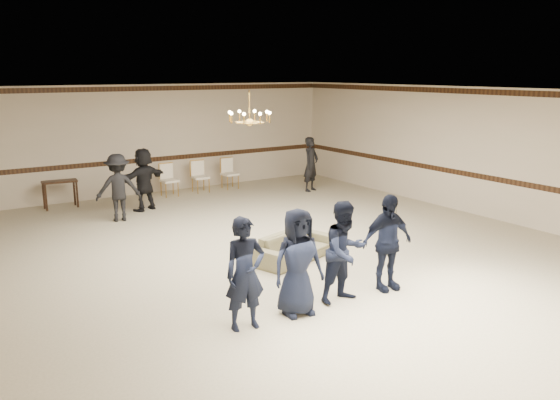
{
  "coord_description": "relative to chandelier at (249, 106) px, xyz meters",
  "views": [
    {
      "loc": [
        -5.88,
        -9.14,
        3.59
      ],
      "look_at": [
        -0.23,
        -0.5,
        1.23
      ],
      "focal_mm": 36.5,
      "sensor_mm": 36.0,
      "label": 1
    }
  ],
  "objects": [
    {
      "name": "adult_left",
      "position": [
        -1.8,
        3.28,
        -2.05
      ],
      "size": [
        1.16,
        0.8,
        1.64
      ],
      "primitive_type": "imported",
      "rotation": [
        0.0,
        0.0,
        2.95
      ],
      "color": "black",
      "rests_on": "floor"
    },
    {
      "name": "banquet_chair_left",
      "position": [
        0.3,
        5.23,
        -2.41
      ],
      "size": [
        0.48,
        0.48,
        0.94
      ],
      "primitive_type": null,
      "rotation": [
        0.0,
        0.0,
        0.07
      ],
      "color": "#F4E9CD",
      "rests_on": "floor"
    },
    {
      "name": "adult_mid",
      "position": [
        -0.9,
        3.98,
        -2.05
      ],
      "size": [
        1.6,
        0.97,
        1.64
      ],
      "primitive_type": "imported",
      "rotation": [
        0.0,
        0.0,
        3.49
      ],
      "color": "black",
      "rests_on": "floor"
    },
    {
      "name": "crown_molding",
      "position": [
        0.0,
        5.99,
        0.21
      ],
      "size": [
        12.0,
        0.02,
        0.14
      ],
      "primitive_type": "cube",
      "color": "#382110",
      "rests_on": "wall_back"
    },
    {
      "name": "boy_c",
      "position": [
        -0.38,
        -3.58,
        -2.06
      ],
      "size": [
        0.82,
        0.66,
        1.63
      ],
      "primitive_type": "imported",
      "rotation": [
        0.0,
        0.0,
        0.06
      ],
      "color": "black",
      "rests_on": "floor"
    },
    {
      "name": "boy_b",
      "position": [
        -1.28,
        -3.58,
        -2.06
      ],
      "size": [
        0.86,
        0.61,
        1.63
      ],
      "primitive_type": "imported",
      "rotation": [
        0.0,
        0.0,
        -0.13
      ],
      "color": "black",
      "rests_on": "floor"
    },
    {
      "name": "chair_rail",
      "position": [
        0.0,
        5.99,
        -1.88
      ],
      "size": [
        12.0,
        0.02,
        0.14
      ],
      "primitive_type": "cube",
      "color": "#382110",
      "rests_on": "wall_back"
    },
    {
      "name": "chandelier",
      "position": [
        0.0,
        0.0,
        0.0
      ],
      "size": [
        0.94,
        0.94,
        0.89
      ],
      "primitive_type": null,
      "color": "gold",
      "rests_on": "ceiling"
    },
    {
      "name": "banquet_chair_right",
      "position": [
        2.3,
        5.23,
        -2.41
      ],
      "size": [
        0.48,
        0.48,
        0.94
      ],
      "primitive_type": null,
      "rotation": [
        0.0,
        0.0,
        0.05
      ],
      "color": "#F4E9CD",
      "rests_on": "floor"
    },
    {
      "name": "console_table",
      "position": [
        -2.7,
        5.43,
        -2.5
      ],
      "size": [
        0.92,
        0.47,
        0.75
      ],
      "primitive_type": "cube",
      "rotation": [
        0.0,
        0.0,
        -0.1
      ],
      "color": "black",
      "rests_on": "floor"
    },
    {
      "name": "boy_d",
      "position": [
        0.52,
        -3.58,
        -2.06
      ],
      "size": [
        0.99,
        0.51,
        1.63
      ],
      "primitive_type": "imported",
      "rotation": [
        0.0,
        0.0,
        -0.12
      ],
      "color": "black",
      "rests_on": "floor"
    },
    {
      "name": "settee",
      "position": [
        0.12,
        -1.49,
        -2.61
      ],
      "size": [
        1.92,
        1.22,
        0.52
      ],
      "primitive_type": "imported",
      "rotation": [
        0.0,
        0.0,
        0.31
      ],
      "color": "#837D57",
      "rests_on": "floor"
    },
    {
      "name": "adult_right",
      "position": [
        4.2,
        3.58,
        -2.05
      ],
      "size": [
        0.7,
        0.59,
        1.64
      ],
      "primitive_type": "imported",
      "rotation": [
        0.0,
        0.0,
        0.39
      ],
      "color": "black",
      "rests_on": "floor"
    },
    {
      "name": "room",
      "position": [
        0.0,
        -1.0,
        -1.28
      ],
      "size": [
        12.01,
        14.01,
        3.21
      ],
      "color": "#BFB292",
      "rests_on": "ground"
    },
    {
      "name": "boy_a",
      "position": [
        -2.18,
        -3.58,
        -2.06
      ],
      "size": [
        0.64,
        0.46,
        1.63
      ],
      "primitive_type": "imported",
      "rotation": [
        0.0,
        0.0,
        -0.12
      ],
      "color": "black",
      "rests_on": "floor"
    },
    {
      "name": "banquet_chair_mid",
      "position": [
        1.3,
        5.23,
        -2.41
      ],
      "size": [
        0.49,
        0.49,
        0.94
      ],
      "primitive_type": null,
      "rotation": [
        0.0,
        0.0,
        -0.08
      ],
      "color": "#F4E9CD",
      "rests_on": "floor"
    }
  ]
}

